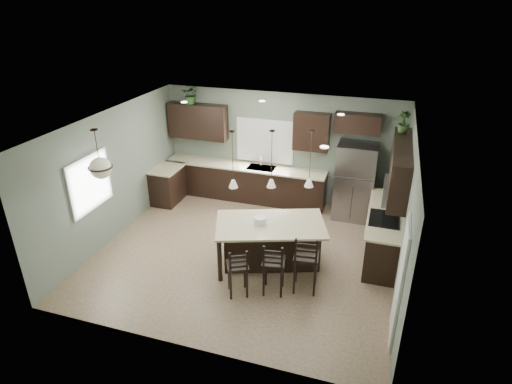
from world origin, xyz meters
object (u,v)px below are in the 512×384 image
object	(u,v)px
bar_stool_center	(274,267)
bar_stool_right	(306,262)
refrigerator	(355,182)
plant_back_left	(191,94)
kitchen_island	(270,244)
serving_dish	(260,220)
bar_stool_left	(238,271)

from	to	relation	value
bar_stool_center	bar_stool_right	xyz separation A→B (m)	(0.53, 0.24, 0.06)
refrigerator	plant_back_left	xyz separation A→B (m)	(-4.22, 0.25, 1.71)
kitchen_island	serving_dish	distance (m)	0.57
refrigerator	plant_back_left	distance (m)	4.57
serving_dish	bar_stool_center	xyz separation A→B (m)	(0.49, -0.76, -0.46)
bar_stool_left	bar_stool_center	xyz separation A→B (m)	(0.59, 0.25, 0.03)
serving_dish	bar_stool_left	size ratio (longest dim) A/B	0.24
plant_back_left	kitchen_island	bearing A→B (deg)	-43.90
plant_back_left	bar_stool_left	bearing A→B (deg)	-56.17
serving_dish	bar_stool_right	xyz separation A→B (m)	(1.02, -0.52, -0.40)
kitchen_island	bar_stool_left	xyz separation A→B (m)	(-0.30, -1.08, 0.04)
bar_stool_center	kitchen_island	bearing A→B (deg)	100.71
bar_stool_center	plant_back_left	bearing A→B (deg)	122.40
bar_stool_left	bar_stool_right	distance (m)	1.23
refrigerator	bar_stool_right	world-z (taller)	refrigerator
kitchen_island	plant_back_left	size ratio (longest dim) A/B	4.37
bar_stool_right	plant_back_left	distance (m)	5.40
bar_stool_left	plant_back_left	world-z (taller)	plant_back_left
refrigerator	bar_stool_right	bearing A→B (deg)	-99.50
serving_dish	plant_back_left	distance (m)	4.24
refrigerator	bar_stool_right	xyz separation A→B (m)	(-0.52, -3.10, -0.33)
kitchen_island	plant_back_left	bearing A→B (deg)	116.87
bar_stool_right	plant_back_left	world-z (taller)	plant_back_left
refrigerator	bar_stool_right	size ratio (longest dim) A/B	1.56
refrigerator	bar_stool_center	xyz separation A→B (m)	(-1.05, -3.34, -0.39)
refrigerator	bar_stool_left	distance (m)	3.98
bar_stool_right	plant_back_left	size ratio (longest dim) A/B	2.49
bar_stool_center	plant_back_left	xyz separation A→B (m)	(-3.17, 3.59, 2.10)
kitchen_island	bar_stool_right	bearing A→B (deg)	-54.57
refrigerator	bar_stool_left	bearing A→B (deg)	-114.60
bar_stool_left	plant_back_left	xyz separation A→B (m)	(-2.58, 3.85, 2.14)
refrigerator	bar_stool_right	distance (m)	3.16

